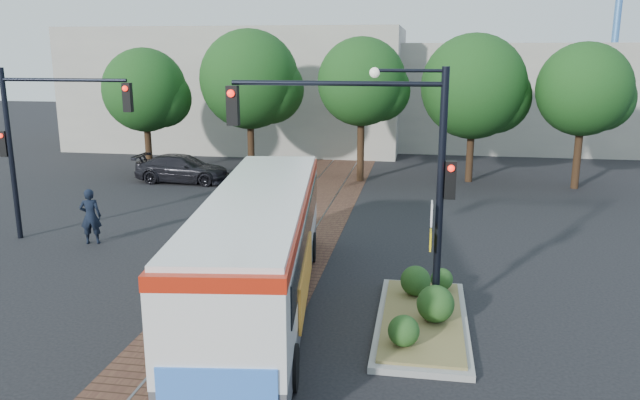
{
  "coord_description": "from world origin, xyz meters",
  "views": [
    {
      "loc": [
        4.68,
        -15.36,
        6.57
      ],
      "look_at": [
        1.26,
        4.96,
        1.6
      ],
      "focal_mm": 35.0,
      "sensor_mm": 36.0,
      "label": 1
    }
  ],
  "objects_px": {
    "traffic_island": "(423,311)",
    "officer": "(91,216)",
    "signal_pole_main": "(388,155)",
    "signal_pole_left": "(38,131)",
    "city_bus": "(260,244)",
    "parked_car": "(183,169)"
  },
  "relations": [
    {
      "from": "city_bus",
      "to": "signal_pole_main",
      "type": "xyz_separation_m",
      "value": [
        3.25,
        -0.31,
        2.45
      ]
    },
    {
      "from": "traffic_island",
      "to": "parked_car",
      "type": "xyz_separation_m",
      "value": [
        -12.2,
        15.11,
        0.37
      ]
    },
    {
      "from": "city_bus",
      "to": "officer",
      "type": "height_order",
      "value": "city_bus"
    },
    {
      "from": "traffic_island",
      "to": "parked_car",
      "type": "distance_m",
      "value": 19.42
    },
    {
      "from": "city_bus",
      "to": "signal_pole_left",
      "type": "distance_m",
      "value": 10.27
    },
    {
      "from": "officer",
      "to": "parked_car",
      "type": "xyz_separation_m",
      "value": [
        -0.79,
        10.39,
        -0.28
      ]
    },
    {
      "from": "traffic_island",
      "to": "signal_pole_main",
      "type": "bearing_deg",
      "value": 174.64
    },
    {
      "from": "city_bus",
      "to": "traffic_island",
      "type": "xyz_separation_m",
      "value": [
        4.2,
        -0.4,
        -1.38
      ]
    },
    {
      "from": "signal_pole_left",
      "to": "officer",
      "type": "bearing_deg",
      "value": -5.58
    },
    {
      "from": "city_bus",
      "to": "signal_pole_main",
      "type": "height_order",
      "value": "signal_pole_main"
    },
    {
      "from": "signal_pole_main",
      "to": "signal_pole_left",
      "type": "distance_m",
      "value": 13.14
    },
    {
      "from": "signal_pole_left",
      "to": "parked_car",
      "type": "relative_size",
      "value": 1.24
    },
    {
      "from": "traffic_island",
      "to": "signal_pole_main",
      "type": "xyz_separation_m",
      "value": [
        -0.96,
        0.09,
        3.83
      ]
    },
    {
      "from": "traffic_island",
      "to": "officer",
      "type": "xyz_separation_m",
      "value": [
        -11.42,
        4.72,
        0.65
      ]
    },
    {
      "from": "city_bus",
      "to": "traffic_island",
      "type": "relative_size",
      "value": 2.25
    },
    {
      "from": "officer",
      "to": "parked_car",
      "type": "distance_m",
      "value": 10.42
    },
    {
      "from": "city_bus",
      "to": "parked_car",
      "type": "xyz_separation_m",
      "value": [
        -8.0,
        14.7,
        -1.01
      ]
    },
    {
      "from": "traffic_island",
      "to": "officer",
      "type": "distance_m",
      "value": 12.37
    },
    {
      "from": "traffic_island",
      "to": "signal_pole_left",
      "type": "xyz_separation_m",
      "value": [
        -13.19,
        4.89,
        3.54
      ]
    },
    {
      "from": "signal_pole_left",
      "to": "city_bus",
      "type": "bearing_deg",
      "value": -26.56
    },
    {
      "from": "city_bus",
      "to": "traffic_island",
      "type": "bearing_deg",
      "value": -12.87
    },
    {
      "from": "signal_pole_main",
      "to": "city_bus",
      "type": "bearing_deg",
      "value": 174.47
    }
  ]
}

